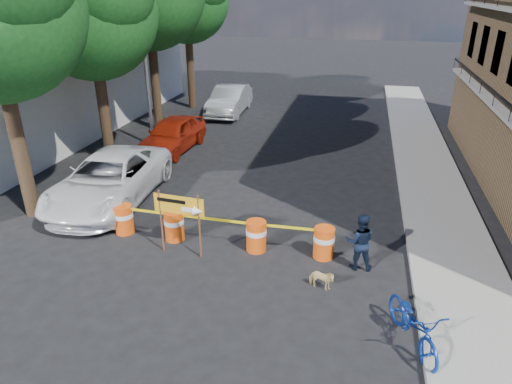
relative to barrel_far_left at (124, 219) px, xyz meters
The scene contains 16 objects.
ground 3.66m from the barrel_far_left, 25.35° to the right, with size 120.00×120.00×0.00m, color black.
sidewalk_east 10.48m from the barrel_far_left, 25.13° to the left, with size 2.40×40.00×0.15m, color gray.
white_building 13.12m from the barrel_far_left, 139.01° to the left, with size 8.00×22.00×6.00m, color silver.
tree_mid_a 8.50m from the barrel_far_left, 122.40° to the left, with size 5.25×5.00×8.68m.
streetlamp 9.24m from the barrel_far_left, 108.48° to the left, with size 1.25×0.18×8.00m.
barrel_far_left is the anchor object (origin of this frame).
barrel_mid_left 1.63m from the barrel_far_left, ahead, with size 0.58×0.58×0.90m.
barrel_mid_right 4.11m from the barrel_far_left, ahead, with size 0.58×0.58×0.90m.
barrel_far_right 5.98m from the barrel_far_left, ahead, with size 0.58×0.58×0.90m.
detour_sign 2.61m from the barrel_far_left, 18.44° to the right, with size 1.46×0.29×1.88m.
pedestrian 6.94m from the barrel_far_left, ahead, with size 0.76×0.59×1.57m, color black.
bicycle 8.64m from the barrel_far_left, 20.50° to the right, with size 0.72×1.08×2.06m, color #12359A.
dog 6.26m from the barrel_far_left, 14.07° to the right, with size 0.30×0.66×0.55m, color #E7CE84.
suv_white 2.49m from the barrel_far_left, 128.00° to the left, with size 2.70×5.85×1.63m, color white.
sedan_red 7.68m from the barrel_far_left, 101.44° to the left, with size 1.78×4.43×1.51m, color #A7220D.
sedan_silver 14.50m from the barrel_far_left, 93.30° to the left, with size 1.71×4.91×1.62m, color silver.
Camera 1 is at (3.32, -9.39, 6.81)m, focal length 32.00 mm.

